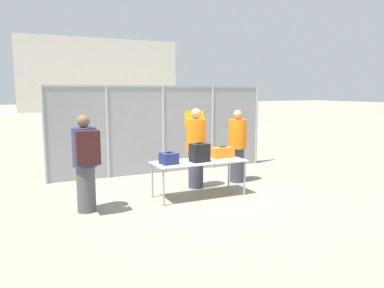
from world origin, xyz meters
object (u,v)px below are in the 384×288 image
(suitcase_black, at_px, (200,153))
(suitcase_orange, at_px, (223,153))
(traveler_hooded, at_px, (86,160))
(suitcase_navy, at_px, (169,158))
(security_worker_near, at_px, (196,147))
(security_worker_far, at_px, (237,145))
(inspection_table, at_px, (199,163))
(utility_trailer, at_px, (153,145))

(suitcase_black, xyz_separation_m, suitcase_orange, (0.68, 0.20, -0.08))
(suitcase_orange, height_order, traveler_hooded, traveler_hooded)
(suitcase_navy, bearing_deg, security_worker_near, 36.74)
(suitcase_black, relative_size, security_worker_far, 0.23)
(suitcase_navy, relative_size, traveler_hooded, 0.19)
(traveler_hooded, bearing_deg, security_worker_near, -8.37)
(security_worker_far, bearing_deg, security_worker_near, 14.44)
(inspection_table, distance_m, suitcase_navy, 0.72)
(inspection_table, distance_m, suitcase_orange, 0.68)
(suitcase_black, xyz_separation_m, security_worker_near, (0.28, 0.76, -0.01))
(suitcase_navy, bearing_deg, security_worker_far, 20.23)
(suitcase_black, bearing_deg, inspection_table, 71.37)
(utility_trailer, bearing_deg, inspection_table, -97.66)
(suitcase_orange, bearing_deg, suitcase_navy, -173.56)
(traveler_hooded, xyz_separation_m, security_worker_near, (2.61, 0.77, -0.04))
(security_worker_near, xyz_separation_m, security_worker_far, (1.16, 0.07, -0.03))
(security_worker_near, height_order, security_worker_far, security_worker_near)
(traveler_hooded, bearing_deg, suitcase_black, -24.54)
(suitcase_orange, bearing_deg, security_worker_near, 125.61)
(suitcase_navy, distance_m, traveler_hooded, 1.67)
(suitcase_black, distance_m, suitcase_orange, 0.71)
(security_worker_far, bearing_deg, traveler_hooded, 23.48)
(security_worker_near, bearing_deg, traveler_hooded, 1.22)
(inspection_table, distance_m, utility_trailer, 4.95)
(suitcase_black, relative_size, traveler_hooded, 0.22)
(suitcase_navy, height_order, traveler_hooded, traveler_hooded)
(suitcase_navy, xyz_separation_m, security_worker_far, (2.11, 0.78, 0.04))
(suitcase_navy, bearing_deg, suitcase_orange, 6.44)
(suitcase_orange, bearing_deg, inspection_table, -169.75)
(security_worker_far, bearing_deg, inspection_table, 38.78)
(suitcase_navy, height_order, utility_trailer, suitcase_navy)
(security_worker_near, height_order, utility_trailer, security_worker_near)
(suitcase_navy, height_order, suitcase_orange, suitcase_orange)
(utility_trailer, bearing_deg, suitcase_orange, -90.11)
(suitcase_orange, xyz_separation_m, utility_trailer, (0.01, 4.78, -0.46))
(utility_trailer, bearing_deg, security_worker_far, -79.68)
(suitcase_black, bearing_deg, security_worker_near, 69.85)
(suitcase_orange, bearing_deg, utility_trailer, 89.89)
(suitcase_orange, bearing_deg, suitcase_black, -163.48)
(inspection_table, bearing_deg, utility_trailer, 82.34)
(security_worker_near, bearing_deg, security_worker_far, 168.31)
(traveler_hooded, xyz_separation_m, security_worker_far, (3.77, 0.83, -0.08))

